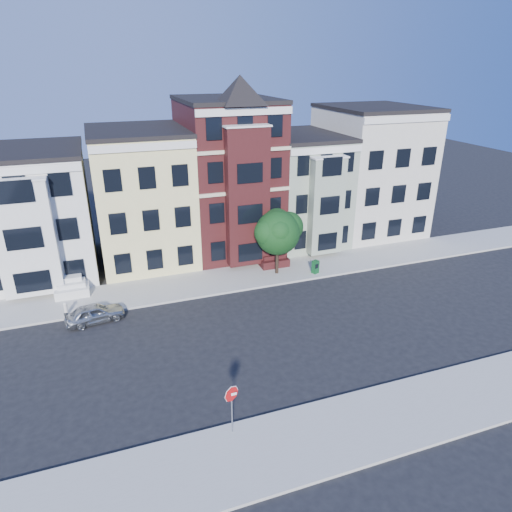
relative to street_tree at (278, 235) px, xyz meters
name	(u,v)px	position (x,y,z in m)	size (l,w,h in m)	color
ground	(299,331)	(-1.67, -7.71, -3.16)	(120.00, 120.00, 0.00)	black
far_sidewalk	(255,275)	(-1.67, 0.29, -3.09)	(60.00, 4.00, 0.15)	#9E9B93
near_sidewalk	(375,422)	(-1.67, -15.71, -3.09)	(60.00, 4.00, 0.15)	#9E9B93
house_white	(32,214)	(-16.67, 6.79, 1.34)	(8.00, 9.00, 9.00)	silver
house_yellow	(143,198)	(-8.67, 6.79, 1.84)	(7.00, 9.00, 10.00)	#ECDE93
house_brown	(228,178)	(-1.67, 6.79, 2.84)	(7.00, 9.00, 12.00)	#371212
house_green	(300,189)	(4.83, 6.79, 1.34)	(6.00, 9.00, 9.00)	gray
house_cream	(370,172)	(11.83, 6.79, 2.34)	(8.00, 9.00, 11.00)	beige
street_tree	(278,235)	(0.00, 0.00, 0.00)	(5.17, 5.17, 6.02)	#184619
parked_car	(95,313)	(-13.07, -2.51, -2.56)	(1.41, 3.50, 1.19)	#9C9FA3
newspaper_box	(315,267)	(2.72, -0.96, -2.51)	(0.45, 0.40, 0.99)	#115224
fire_hydrant	(66,310)	(-14.76, -1.28, -2.67)	(0.24, 0.24, 0.69)	beige
stop_sign	(232,407)	(-7.80, -14.20, -1.67)	(0.74, 0.10, 2.68)	red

